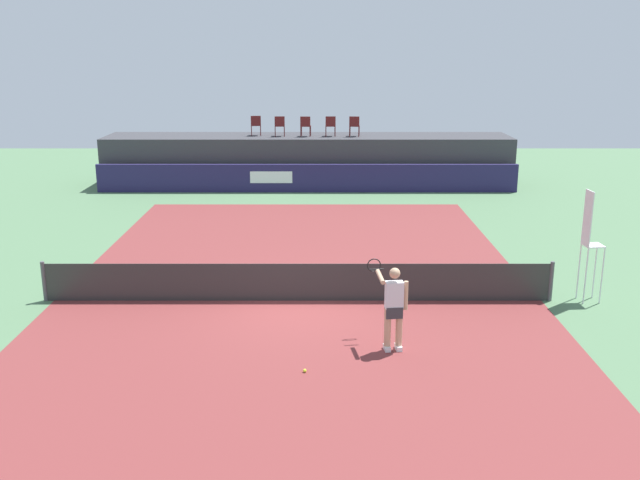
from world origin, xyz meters
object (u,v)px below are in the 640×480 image
Objects in this scene: spectator_chair_left at (277,125)px; spectator_chair_far_right at (352,125)px; net_post_far at (548,281)px; spectator_chair_right at (328,125)px; umpire_chair at (587,238)px; net_post_near at (41,282)px; tennis_player at (391,305)px; spectator_chair_center at (303,125)px; spectator_chair_far_left at (253,125)px; tennis_ball at (302,371)px.

spectator_chair_far_right is at bearing -0.72° from spectator_chair_left.
spectator_chair_far_right is at bearing 105.43° from net_post_far.
spectator_chair_right is at bearing 109.06° from net_post_far.
umpire_chair reaches higher than net_post_far.
umpire_chair reaches higher than net_post_near.
spectator_chair_right is 16.80m from net_post_near.
net_post_near is at bearing -118.88° from spectator_chair_far_right.
spectator_chair_right is 16.04m from net_post_far.
umpire_chair reaches higher than tennis_player.
net_post_far is 5.09m from tennis_player.
spectator_chair_far_right is (1.05, -0.03, 0.00)m from spectator_chair_right.
umpire_chair is at bearing -68.17° from spectator_chair_right.
spectator_chair_left is at bearing 176.96° from spectator_chair_center.
spectator_chair_center is at bearing -179.49° from spectator_chair_far_right.
spectator_chair_far_left and spectator_chair_far_right have the same top height.
tennis_ball is at bearing -148.75° from tennis_player.
tennis_player is (3.27, -17.93, -1.73)m from spectator_chair_left.
spectator_chair_center is 2.15m from spectator_chair_far_right.
spectator_chair_far_left reaches higher than net_post_near.
spectator_chair_center is 16.31m from net_post_near.
tennis_player is (1.03, -17.92, -1.73)m from spectator_chair_right.
spectator_chair_center reaches higher than net_post_far.
net_post_far is at bearing 0.00° from net_post_near.
spectator_chair_left reaches higher than net_post_far.
net_post_near is 14.71× the size of tennis_ball.
spectator_chair_left reaches higher than umpire_chair.
net_post_near is (-4.97, -15.03, -2.19)m from spectator_chair_left.
tennis_player is at bearing -145.11° from net_post_far.
spectator_chair_left reaches higher than tennis_ball.
spectator_chair_left is at bearing 179.28° from spectator_chair_far_right.
tennis_ball is at bearing -85.52° from spectator_chair_left.
net_post_near is 0.56× the size of tennis_player.
spectator_chair_far_right is (3.30, -0.04, 0.00)m from spectator_chair_left.
spectator_chair_far_left is 1.00× the size of spectator_chair_left.
umpire_chair is at bearing -0.03° from net_post_near.
spectator_chair_right is at bearing 111.83° from umpire_chair.
spectator_chair_center is 16.38m from net_post_far.
spectator_chair_center is at bearing 67.78° from net_post_near.
spectator_chair_far_left is 2.24m from spectator_chair_center.
spectator_chair_far_left is at bearing 121.40° from umpire_chair.
spectator_chair_center reaches higher than tennis_player.
net_post_near is at bearing -115.66° from spectator_chair_right.
spectator_chair_left and spectator_chair_far_right have the same top height.
spectator_chair_far_left is 17.63m from net_post_far.
tennis_ball is at bearing -92.28° from spectator_chair_right.
net_post_near is (-7.21, -15.01, -2.19)m from spectator_chair_right.
spectator_chair_left is at bearing 100.34° from tennis_player.
spectator_chair_center is at bearing -177.47° from spectator_chair_right.
umpire_chair is (7.12, -14.97, -1.11)m from spectator_chair_center.
umpire_chair is (6.02, -15.02, -1.11)m from spectator_chair_right.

